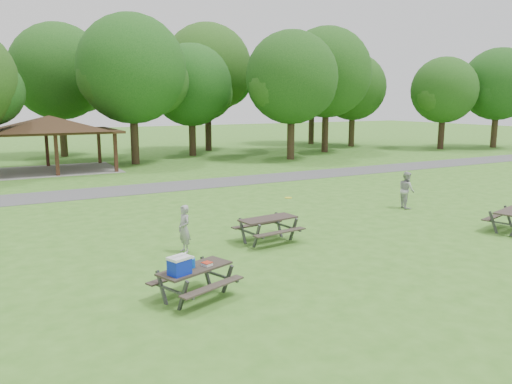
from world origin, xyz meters
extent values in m
plane|color=#3A7421|center=(0.00, 0.00, 0.00)|extent=(160.00, 160.00, 0.00)
cube|color=#4C4B4E|center=(0.00, 14.00, 0.01)|extent=(120.00, 3.20, 0.02)
cube|color=#361E13|center=(-4.00, 21.30, 1.30)|extent=(0.22, 0.22, 2.60)
cube|color=#371C14|center=(-4.00, 26.70, 1.30)|extent=(0.22, 0.22, 2.60)
cube|color=#361D13|center=(-0.30, 21.30, 1.30)|extent=(0.22, 0.22, 2.60)
cube|color=#3C2516|center=(-0.30, 26.70, 1.30)|extent=(0.22, 0.22, 2.60)
cube|color=#342215|center=(-4.00, 24.00, 2.68)|extent=(8.60, 6.60, 0.16)
pyramid|color=black|center=(-4.00, 24.00, 3.26)|extent=(7.01, 7.01, 1.00)
cube|color=gray|center=(-4.00, 24.00, 0.01)|extent=(8.40, 6.40, 0.03)
cylinder|color=black|center=(2.00, 25.00, 2.01)|extent=(0.60, 0.60, 4.02)
sphere|color=#154313|center=(2.00, 25.00, 7.02)|extent=(8.00, 8.00, 8.00)
sphere|color=#184313|center=(3.80, 25.30, 6.22)|extent=(5.20, 5.20, 5.20)
sphere|color=#174012|center=(0.40, 24.80, 6.42)|extent=(4.80, 4.80, 4.80)
cylinder|color=#302015|center=(8.00, 28.50, 1.72)|extent=(0.60, 0.60, 3.43)
sphere|color=#144313|center=(8.00, 28.50, 6.05)|extent=(7.00, 7.00, 7.00)
sphere|color=#194413|center=(9.57, 28.80, 5.36)|extent=(4.55, 4.55, 4.55)
sphere|color=#154714|center=(6.60, 28.30, 5.53)|extent=(4.20, 4.20, 4.20)
cylinder|color=black|center=(14.00, 22.00, 1.89)|extent=(0.60, 0.60, 3.78)
sphere|color=#163F12|center=(14.00, 22.00, 6.55)|extent=(7.40, 7.40, 7.40)
sphere|color=#154413|center=(15.66, 22.30, 5.81)|extent=(4.81, 4.81, 4.81)
sphere|color=#1C4814|center=(12.52, 21.80, 6.00)|extent=(4.44, 4.44, 4.44)
cylinder|color=black|center=(20.00, 25.50, 2.10)|extent=(0.60, 0.60, 4.20)
sphere|color=#174213|center=(20.00, 25.50, 7.27)|extent=(8.20, 8.20, 8.20)
sphere|color=#174513|center=(21.84, 25.80, 6.45)|extent=(5.33, 5.33, 5.33)
sphere|color=#1D4614|center=(18.36, 25.30, 6.66)|extent=(4.92, 4.92, 4.92)
cylinder|color=#322416|center=(26.00, 29.00, 1.78)|extent=(0.60, 0.60, 3.57)
sphere|color=#184313|center=(26.00, 29.00, 6.12)|extent=(6.80, 6.80, 6.80)
sphere|color=#1C4814|center=(27.53, 29.30, 5.44)|extent=(4.42, 4.42, 4.42)
sphere|color=#164413|center=(24.64, 28.80, 5.61)|extent=(4.08, 4.08, 4.08)
cylinder|color=black|center=(32.00, 22.50, 1.68)|extent=(0.60, 0.60, 3.36)
sphere|color=#184313|center=(32.00, 22.50, 5.76)|extent=(6.40, 6.40, 6.40)
sphere|color=#1D4914|center=(33.44, 22.80, 5.12)|extent=(4.16, 4.16, 4.16)
sphere|color=#1E4914|center=(30.72, 22.30, 5.28)|extent=(3.84, 3.84, 3.84)
cylinder|color=#322516|center=(-2.00, 33.00, 2.06)|extent=(0.60, 0.60, 4.13)
sphere|color=#174513|center=(-2.00, 33.00, 7.13)|extent=(8.00, 8.00, 8.00)
sphere|color=#1E4814|center=(-0.20, 33.30, 6.33)|extent=(5.20, 5.20, 5.20)
sphere|color=#1B4012|center=(-3.60, 32.80, 6.53)|extent=(4.80, 4.80, 4.80)
cylinder|color=black|center=(11.00, 32.00, 2.27)|extent=(0.60, 0.60, 4.55)
sphere|color=#1D4614|center=(11.00, 32.00, 7.70)|extent=(8.40, 8.40, 8.40)
sphere|color=#164E16|center=(12.89, 32.30, 6.86)|extent=(5.46, 5.46, 5.46)
sphere|color=#1D4C15|center=(9.32, 31.80, 7.07)|extent=(5.04, 5.04, 5.04)
cylinder|color=black|center=(24.00, 33.50, 2.13)|extent=(0.60, 0.60, 4.27)
sphere|color=#1A4714|center=(24.00, 33.50, 7.27)|extent=(8.00, 8.00, 8.00)
sphere|color=#133F12|center=(25.80, 33.80, 6.47)|extent=(5.20, 5.20, 5.20)
sphere|color=#1B4112|center=(22.40, 33.30, 6.67)|extent=(4.80, 4.80, 4.80)
cylinder|color=#2E2114|center=(38.00, 21.00, 1.84)|extent=(0.60, 0.60, 3.67)
sphere|color=#133F12|center=(38.00, 21.00, 6.38)|extent=(7.20, 7.20, 7.20)
sphere|color=#184A15|center=(39.62, 21.30, 5.66)|extent=(4.68, 4.68, 4.68)
sphere|color=#143F12|center=(36.56, 20.80, 5.83)|extent=(4.32, 4.32, 4.32)
cube|color=#2B251F|center=(-3.74, -1.65, 0.75)|extent=(1.99, 1.32, 0.05)
cube|color=#322A24|center=(-3.53, -2.22, 0.45)|extent=(1.83, 0.88, 0.04)
cube|color=#302723|center=(-3.95, -1.08, 0.45)|extent=(1.83, 0.88, 0.04)
cube|color=#3A3B3D|center=(-4.28, -2.26, 0.38)|extent=(0.19, 0.39, 0.80)
cube|color=#47474A|center=(-4.54, -1.53, 0.38)|extent=(0.19, 0.39, 0.80)
cube|color=#434346|center=(-4.41, -1.89, 0.41)|extent=(0.57, 1.44, 0.05)
cube|color=#39393B|center=(-2.94, -1.77, 0.38)|extent=(0.19, 0.39, 0.80)
cube|color=#38383A|center=(-3.20, -1.04, 0.38)|extent=(0.19, 0.39, 0.80)
cube|color=#3E3E40|center=(-3.07, -1.41, 0.41)|extent=(0.57, 1.44, 0.05)
cube|color=#0C22B9|center=(-4.23, -1.94, 0.96)|extent=(0.56, 0.49, 0.37)
cube|color=silver|center=(-4.23, -1.94, 1.18)|extent=(0.58, 0.51, 0.06)
cylinder|color=white|center=(-4.23, -1.94, 1.25)|extent=(0.39, 0.17, 0.03)
cylinder|color=blue|center=(-3.81, -1.62, 0.89)|extent=(0.20, 0.20, 0.22)
cylinder|color=white|center=(-3.81, -1.62, 1.03)|extent=(0.15, 0.15, 0.05)
cube|color=silver|center=(-3.43, -1.67, 0.81)|extent=(0.26, 0.26, 0.07)
cube|color=red|center=(-3.43, -1.67, 0.86)|extent=(0.27, 0.27, 0.02)
cube|color=#2E2521|center=(0.26, 1.78, 0.81)|extent=(2.06, 1.00, 0.05)
cube|color=#322B24|center=(0.33, 1.13, 0.48)|extent=(2.00, 0.50, 0.04)
cube|color=#312823|center=(0.19, 2.43, 0.48)|extent=(2.00, 0.50, 0.04)
cube|color=#464649|center=(-0.45, 1.28, 0.40)|extent=(0.11, 0.42, 0.86)
cube|color=#434245|center=(-0.54, 2.10, 0.40)|extent=(0.11, 0.42, 0.86)
cube|color=#3E3E41|center=(-0.50, 1.69, 0.44)|extent=(0.25, 1.61, 0.05)
cube|color=#404043|center=(1.06, 1.45, 0.40)|extent=(0.11, 0.42, 0.86)
cube|color=#424244|center=(0.97, 2.27, 0.40)|extent=(0.11, 0.42, 0.86)
cube|color=#3D3D3F|center=(1.02, 1.86, 0.44)|extent=(0.25, 1.61, 0.05)
cube|color=#2F2722|center=(8.66, -0.69, 0.45)|extent=(1.88, 0.75, 0.04)
cube|color=#3C3D3F|center=(8.02, -1.10, 0.38)|extent=(0.16, 0.40, 0.82)
cube|color=#3B3B3E|center=(8.13, -1.47, 0.41)|extent=(0.46, 1.49, 0.05)
cube|color=#434346|center=(9.42, -0.71, 0.38)|extent=(0.16, 0.40, 0.82)
cylinder|color=yellow|center=(1.57, 2.59, 1.27)|extent=(0.34, 0.34, 0.02)
imported|color=gray|center=(-2.65, 2.00, 0.76)|extent=(0.42, 0.59, 1.52)
imported|color=#A9AAAC|center=(8.37, 3.54, 0.82)|extent=(0.86, 0.96, 1.65)
camera|label=1|loc=(-7.92, -12.42, 4.72)|focal=35.00mm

